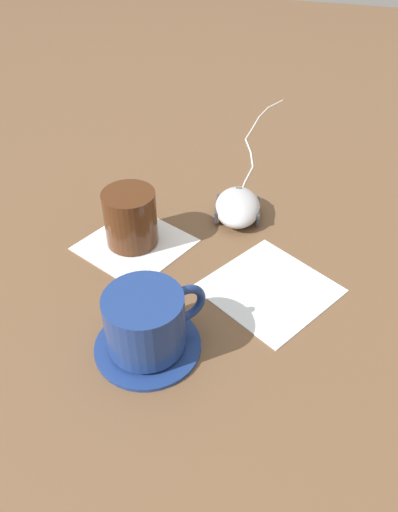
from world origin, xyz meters
name	(u,v)px	position (x,y,z in m)	size (l,w,h in m)	color
ground_plane	(162,272)	(0.00, 0.00, 0.00)	(3.00, 3.00, 0.00)	brown
saucer	(148,345)	(0.13, 0.03, 0.00)	(0.12, 0.12, 0.01)	navy
coffee_cup	(147,320)	(0.13, 0.03, 0.04)	(0.10, 0.10, 0.07)	navy
computer_mouse	(238,207)	(-0.15, 0.07, 0.02)	(0.11, 0.09, 0.04)	silver
mouse_cable	(255,139)	(-0.41, 0.04, 0.00)	(0.41, 0.04, 0.00)	white
napkin_under_glass	(135,244)	(-0.04, -0.06, 0.00)	(0.13, 0.13, 0.00)	white
drinking_glass	(130,218)	(-0.05, -0.06, 0.04)	(0.07, 0.07, 0.08)	#4C2814
napkin_spare	(269,288)	(-0.01, 0.14, 0.00)	(0.14, 0.14, 0.00)	white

